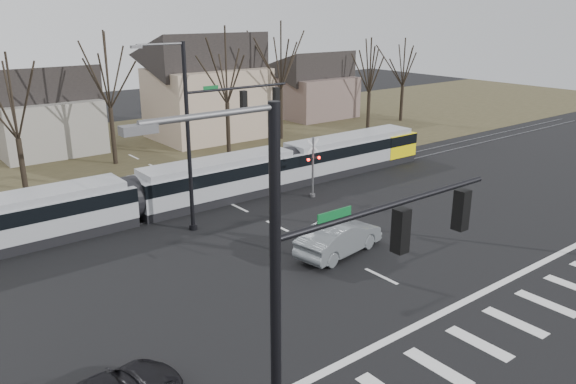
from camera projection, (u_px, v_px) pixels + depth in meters
ground at (415, 293)px, 24.37m from camera, size 140.00×140.00×0.00m
grass_verge at (124, 152)px, 48.37m from camera, size 140.00×28.00×0.01m
crosswalk at (497, 332)px, 21.37m from camera, size 27.00×2.60×0.01m
stop_line at (450, 309)px, 23.02m from camera, size 28.00×0.35×0.01m
lane_dashes at (222, 199)px, 36.37m from camera, size 0.18×30.00×0.01m
rail_pair at (223, 200)px, 36.21m from camera, size 90.00×1.52×0.06m
tram at (217, 178)px, 35.73m from camera, size 35.80×2.66×2.71m
sedan at (339, 238)px, 28.07m from camera, size 3.43×5.68×1.68m
signal_pole_near_left at (335, 304)px, 12.02m from camera, size 9.28×0.44×10.20m
signal_pole_far at (214, 126)px, 30.57m from camera, size 9.28×0.44×10.20m
rail_crossing_signal at (313, 169)px, 36.30m from camera, size 1.08×0.36×4.00m
tree_row at (174, 101)px, 43.49m from camera, size 59.20×7.20×10.00m
house_b at (44, 106)px, 47.22m from camera, size 8.64×7.56×7.65m
house_c at (207, 82)px, 52.76m from camera, size 10.80×8.64×10.10m
house_d at (314, 82)px, 63.42m from camera, size 8.64×7.56×7.65m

